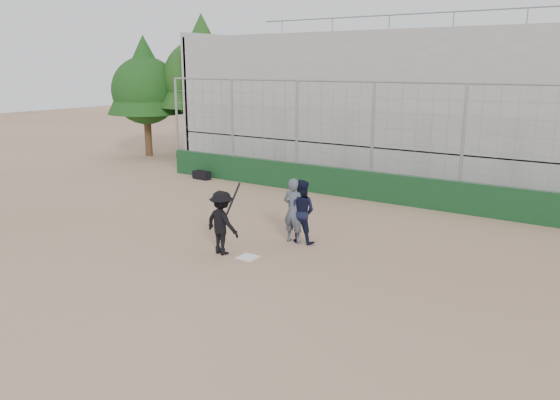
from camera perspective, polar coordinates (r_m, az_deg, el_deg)
The scene contains 10 objects.
ground at distance 13.27m, azimuth -3.37°, elevation -6.03°, with size 90.00×90.00×0.00m, color #835F47.
home_plate at distance 13.27m, azimuth -3.37°, elevation -5.99°, with size 0.44×0.44×0.02m, color white.
backstop at distance 18.88m, azimuth 9.47°, elevation 2.82°, with size 18.10×0.25×4.04m.
bleachers at distance 23.21m, azimuth 14.80°, elevation 9.48°, with size 20.25×6.70×6.98m.
tree_left at distance 27.98m, azimuth -8.10°, elevation 13.47°, with size 4.48×4.48×7.00m.
tree_right at distance 28.67m, azimuth -13.92°, elevation 11.96°, with size 3.84×3.84×6.00m.
batter_at_plate at distance 13.38m, azimuth -6.08°, elevation -2.35°, with size 1.10×0.81×1.76m.
catcher_crouched at distance 14.21m, azimuth 2.22°, elevation -2.27°, with size 0.82×0.64×1.14m.
umpire at distance 14.18m, azimuth 1.44°, elevation -1.44°, with size 0.62×0.41×1.54m, color #444C56.
equipment_bag at distance 22.52m, azimuth -8.18°, elevation 2.59°, with size 0.80×0.39×0.37m.
Camera 1 is at (7.55, -9.94, 4.51)m, focal length 35.00 mm.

